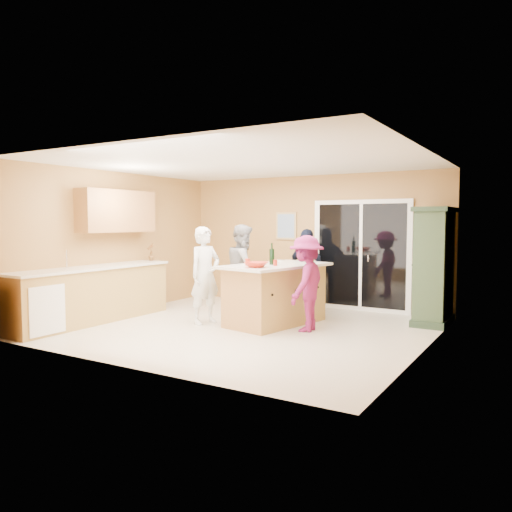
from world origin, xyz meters
The scene contains 22 objects.
floor centered at (0.00, 0.00, 0.00)m, with size 5.50×5.50×0.00m, color beige.
ceiling centered at (0.00, 0.00, 2.60)m, with size 5.50×5.00×0.10m, color silver.
wall_back centered at (0.00, 2.50, 1.30)m, with size 5.50×0.10×2.60m, color tan.
wall_front centered at (0.00, -2.50, 1.30)m, with size 5.50×0.10×2.60m, color tan.
wall_left centered at (-2.75, 0.00, 1.30)m, with size 0.10×5.00×2.60m, color tan.
wall_right centered at (2.75, 0.00, 1.30)m, with size 0.10×5.00×2.60m, color tan.
left_cabinet_run centered at (-2.45, -1.05, 0.46)m, with size 0.65×3.05×1.24m.
upper_cabinets centered at (-2.58, -0.20, 1.88)m, with size 0.35×1.60×0.75m, color #A88441.
sliding_door centered at (1.05, 2.46, 1.05)m, with size 1.90×0.07×2.10m.
framed_picture centered at (-0.55, 2.48, 1.60)m, with size 0.46×0.04×0.56m.
kitchen_island centered at (0.24, 0.56, 0.46)m, with size 1.37×2.04×0.99m.
green_hutch centered at (2.49, 1.90, 0.94)m, with size 0.55×1.05×1.92m.
woman_white centered at (-0.77, 0.00, 0.80)m, with size 0.59×0.38×1.61m, color silver.
woman_grey centered at (-0.71, 1.10, 0.82)m, with size 0.80×0.62×1.64m, color #99999B.
woman_navy centered at (0.17, 1.95, 0.78)m, with size 0.91×0.38×1.56m, color #191D37.
woman_magenta centered at (0.91, 0.35, 0.74)m, with size 0.96×0.55×1.48m, color #7D1B4D.
serving_bowl centered at (0.25, -0.06, 1.03)m, with size 0.34×0.34×0.08m, color #A72412.
tulip_vase centered at (-2.45, 0.52, 1.11)m, with size 0.18×0.12×0.34m, color red.
tumbler_near centered at (0.37, 0.34, 1.04)m, with size 0.07×0.07×0.10m, color #A72412.
tumbler_far centered at (-0.04, 0.16, 1.04)m, with size 0.08×0.08×0.11m, color #A72412.
wine_bottle centered at (0.21, 0.50, 1.13)m, with size 0.08×0.08×0.35m.
white_plate centered at (-0.06, 1.22, 1.00)m, with size 0.21×0.21×0.01m, color white.
Camera 1 is at (4.16, -6.61, 1.70)m, focal length 35.00 mm.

